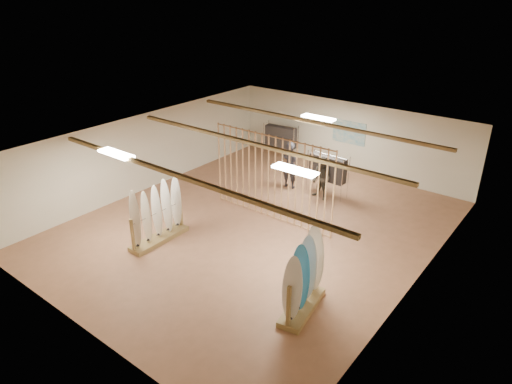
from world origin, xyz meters
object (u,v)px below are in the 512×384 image
Objects in this scene: rack_right at (303,286)px; clothing_rack_b at (328,168)px; clothing_rack_a at (281,137)px; rack_left at (158,222)px; shopper_b at (321,176)px; shopper_a at (290,162)px.

rack_right is 1.25× the size of clothing_rack_b.
rack_left is at bearing -87.63° from clothing_rack_a.
shopper_b is (-2.76, 5.51, 0.21)m from rack_right.
clothing_rack_b reaches higher than clothing_rack_a.
clothing_rack_a is 0.99× the size of clothing_rack_b.
rack_right is at bearing -57.77° from clothing_rack_a.
shopper_b is at bearing -84.83° from clothing_rack_b.
shopper_a is 1.43m from shopper_b.
rack_left is 6.32m from clothing_rack_b.
clothing_rack_a is at bearing 154.05° from clothing_rack_b.
rack_right reaches higher than shopper_b.
shopper_b reaches higher than clothing_rack_b.
rack_right is at bearing -61.11° from clothing_rack_b.
clothing_rack_b is at bearing -169.68° from shopper_a.
rack_left is 1.24× the size of clothing_rack_b.
clothing_rack_a is at bearing 118.08° from rack_right.
clothing_rack_b is 0.78× the size of shopper_a.
rack_right is 7.04m from shopper_a.
rack_right is 6.16m from shopper_b.
shopper_a is 1.15× the size of shopper_b.
shopper_b is (2.28, 5.45, 0.24)m from rack_left.
rack_left is 5.91m from shopper_b.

